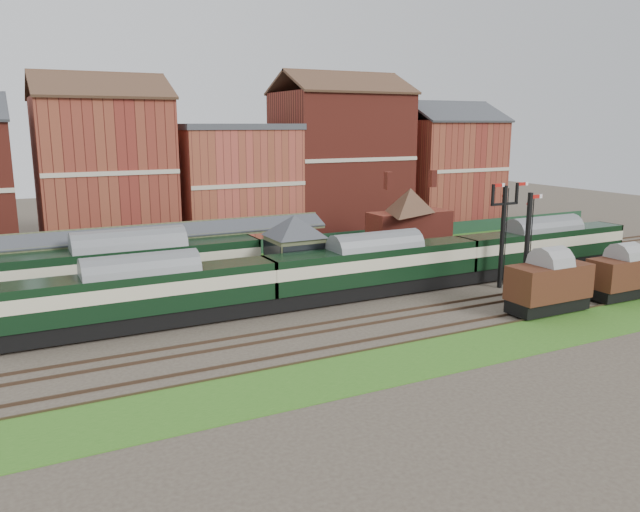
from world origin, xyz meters
name	(u,v)px	position (x,y,z in m)	size (l,w,h in m)	color
ground	(351,299)	(0.00, 0.00, 0.00)	(160.00, 160.00, 0.00)	#473D33
grass_back	(267,258)	(0.00, 16.00, 0.03)	(90.00, 4.50, 0.06)	#2D6619
grass_front	(457,351)	(0.00, -12.00, 0.03)	(90.00, 5.00, 0.06)	#2D6619
fence	(259,247)	(0.00, 18.00, 0.75)	(90.00, 0.12, 1.50)	#193823
platform	(240,272)	(-5.00, 9.75, 0.50)	(55.00, 3.40, 1.00)	#2D2D2D
signal_box	(295,252)	(-3.00, 3.25, 3.19)	(5.40, 5.40, 6.00)	#566548
brick_hut	(384,267)	(5.00, 3.25, 1.20)	(3.20, 2.64, 2.94)	maroon
station_building	(410,217)	(12.00, 9.75, 3.96)	(8.10, 8.10, 5.90)	maroon
canopy	(165,229)	(-11.00, 9.75, 4.58)	(26.00, 3.89, 4.08)	#4F5434
semaphore_bracket	(503,229)	(12.04, -2.50, 4.63)	(3.60, 0.25, 8.18)	black
semaphore_siding	(527,248)	(10.02, -7.00, 4.16)	(1.23, 0.25, 8.00)	black
town_backdrop	(232,178)	(-0.18, 25.00, 7.00)	(69.00, 10.00, 16.00)	maroon
dmu_train	(375,266)	(2.07, 0.00, 2.30)	(50.97, 2.68, 3.92)	black
platform_railcar	(130,268)	(-14.38, 6.50, 2.53)	(18.83, 2.97, 4.34)	black
goods_van_a	(549,284)	(10.19, -9.00, 2.00)	(5.78, 2.51, 3.51)	black
goods_van_b	(623,274)	(17.63, -9.00, 1.85)	(5.30, 2.30, 3.21)	black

